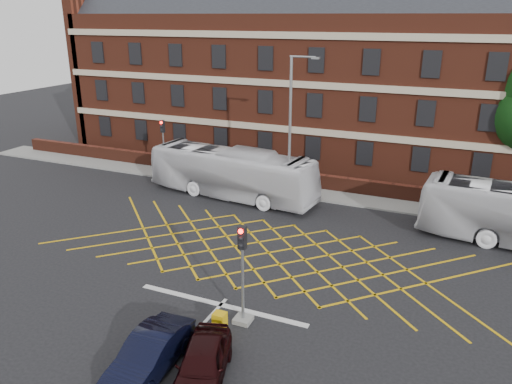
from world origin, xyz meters
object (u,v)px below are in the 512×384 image
at_px(bus_left, 232,173).
at_px(direction_signs, 177,157).
at_px(traffic_light_near, 243,284).
at_px(car_maroon, 203,364).
at_px(utility_cabinet, 220,323).
at_px(traffic_light_far, 164,152).
at_px(street_lamp, 290,156).
at_px(car_navy, 150,354).

bearing_deg(bus_left, direction_signs, 71.25).
bearing_deg(traffic_light_near, bus_left, 117.79).
distance_m(car_maroon, utility_cabinet, 2.77).
height_order(car_maroon, direction_signs, direction_signs).
distance_m(direction_signs, utility_cabinet, 21.64).
bearing_deg(traffic_light_near, traffic_light_far, 131.73).
relative_size(bus_left, utility_cabinet, 13.54).
height_order(traffic_light_near, street_lamp, street_lamp).
distance_m(bus_left, street_lamp, 4.52).
relative_size(car_maroon, utility_cabinet, 4.51).
xyz_separation_m(bus_left, street_lamp, (4.20, -0.02, 1.67)).
bearing_deg(traffic_light_far, utility_cabinet, -51.11).
distance_m(traffic_light_far, utility_cabinet, 21.93).
bearing_deg(bus_left, car_navy, -156.43).
relative_size(bus_left, car_maroon, 3.00).
xyz_separation_m(car_navy, traffic_light_near, (1.74, 4.01, 1.06)).
relative_size(traffic_light_near, traffic_light_far, 1.00).
bearing_deg(utility_cabinet, car_navy, -112.21).
distance_m(bus_left, car_navy, 18.18).
relative_size(traffic_light_far, utility_cabinet, 4.76).
xyz_separation_m(direction_signs, utility_cabinet, (12.84, -17.39, -0.93)).
height_order(traffic_light_near, direction_signs, traffic_light_near).
bearing_deg(car_navy, direction_signs, 116.70).
relative_size(direction_signs, utility_cabinet, 2.45).
distance_m(traffic_light_near, utility_cabinet, 1.76).
distance_m(traffic_light_far, direction_signs, 1.04).
bearing_deg(car_maroon, direction_signs, 106.88).
height_order(car_navy, car_maroon, car_navy).
relative_size(bus_left, street_lamp, 1.26).
relative_size(traffic_light_near, street_lamp, 0.44).
distance_m(car_navy, traffic_light_far, 23.63).
bearing_deg(car_maroon, traffic_light_near, 75.94).
distance_m(traffic_light_far, street_lamp, 11.85).
bearing_deg(car_navy, street_lamp, 90.59).
bearing_deg(utility_cabinet, street_lamp, 99.13).
distance_m(car_navy, utility_cabinet, 3.22).
xyz_separation_m(car_maroon, traffic_light_near, (-0.20, 3.70, 1.07)).
xyz_separation_m(car_navy, car_maroon, (1.94, 0.31, -0.01)).
distance_m(bus_left, traffic_light_far, 7.70).
xyz_separation_m(traffic_light_near, traffic_light_far, (-14.27, 16.00, 0.00)).
bearing_deg(bus_left, traffic_light_far, 76.53).
xyz_separation_m(street_lamp, utility_cabinet, (2.31, -14.38, -2.92)).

